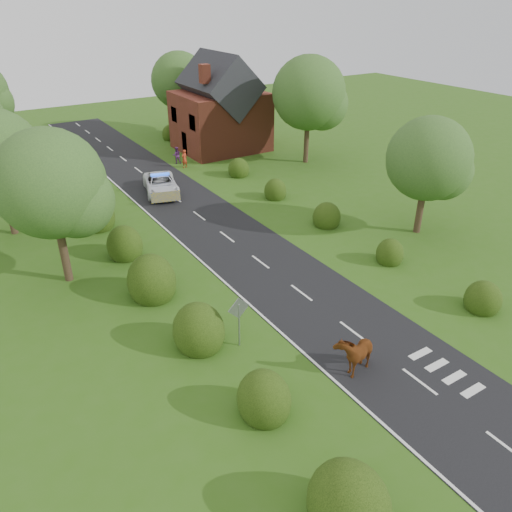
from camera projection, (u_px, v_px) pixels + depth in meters
ground at (353, 332)px, 23.34m from camera, size 120.00×120.00×0.00m
road at (206, 221)px, 34.50m from camera, size 6.00×70.00×0.02m
road_markings at (198, 237)px, 32.20m from camera, size 4.96×70.00×0.01m
hedgerow_left at (131, 254)px, 28.62m from camera, size 2.75×50.41×3.00m
hedgerow_right at (315, 212)px, 34.54m from camera, size 2.10×45.78×2.10m
tree_left_a at (57, 188)px, 25.05m from camera, size 5.74×5.60×8.38m
tree_left_b at (1, 158)px, 30.44m from camera, size 5.74×5.60×8.07m
tree_right_a at (432, 162)px, 30.77m from camera, size 5.33×5.20×7.56m
tree_right_b at (312, 96)px, 43.54m from camera, size 6.56×6.40×9.40m
tree_right_c at (183, 83)px, 53.38m from camera, size 6.15×6.00×8.58m
road_sign at (239, 315)px, 21.69m from camera, size 1.06×0.08×2.53m
house at (220, 111)px, 48.37m from camera, size 8.00×7.40×9.17m
cow at (354, 354)px, 20.75m from camera, size 2.38×1.69×1.52m
police_van at (161, 184)px, 38.93m from camera, size 3.65×5.64×1.59m
pedestrian_red at (184, 159)px, 44.45m from camera, size 0.70×0.58×1.65m
pedestrian_purple at (177, 155)px, 45.58m from camera, size 0.90×0.79×1.54m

